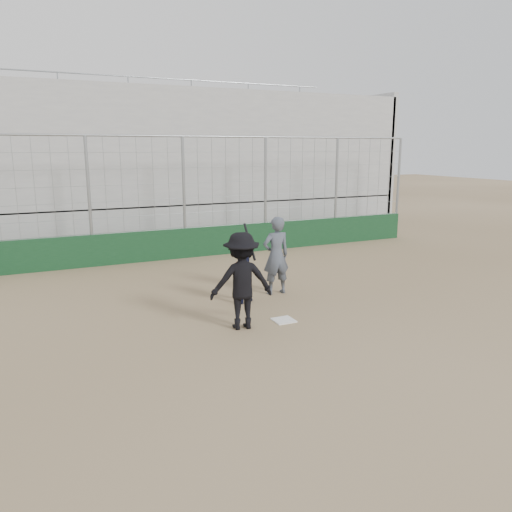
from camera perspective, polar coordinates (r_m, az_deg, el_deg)
name	(u,v)px	position (r m, az deg, el deg)	size (l,w,h in m)	color
ground	(284,321)	(10.83, 3.18, -7.40)	(90.00, 90.00, 0.00)	brown
home_plate	(284,320)	(10.82, 3.18, -7.34)	(0.44, 0.44, 0.02)	white
backstop	(185,229)	(16.90, -8.11, 3.03)	(18.10, 0.25, 4.04)	#103319
bleachers	(148,165)	(21.48, -12.25, 10.11)	(20.25, 6.70, 6.98)	#9B9B9B
batter_at_plate	(242,281)	(10.14, -1.67, -2.84)	(1.40, 0.95, 2.12)	black
catcher_crouched	(241,282)	(11.87, -1.77, -2.98)	(0.91, 0.82, 1.05)	black
umpire	(276,259)	(12.54, 2.30, -0.40)	(0.72, 0.47, 1.78)	#454C58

